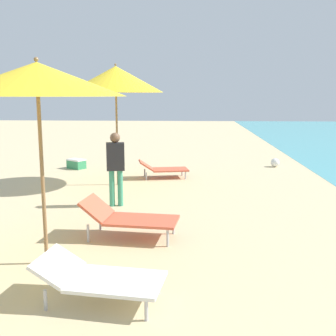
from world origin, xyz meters
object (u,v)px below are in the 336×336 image
cooler_box (76,164)px  umbrella_third (37,79)px  umbrella_farthest (116,79)px  beach_ball (275,163)px  lounger_farthest_shoreside (163,168)px  lounger_third_shoreside (129,217)px  lounger_third_inland (99,277)px  person_walking_near (116,162)px

cooler_box → umbrella_third: bearing=-77.3°
umbrella_farthest → beach_ball: bearing=32.8°
lounger_farthest_shoreside → lounger_third_shoreside: bearing=-104.0°
umbrella_farthest → cooler_box: size_ratio=4.72×
lounger_third_inland → person_walking_near: (-0.55, 3.99, 0.62)m
cooler_box → person_walking_near: bearing=-64.4°
lounger_third_inland → cooler_box: (-2.60, 8.27, -0.13)m
umbrella_third → lounger_third_inland: umbrella_third is taller
umbrella_third → cooler_box: 7.80m
lounger_farthest_shoreside → beach_ball: size_ratio=5.19×
lounger_third_shoreside → lounger_third_inland: 2.09m
umbrella_farthest → beach_ball: (4.52, 2.92, -2.50)m
lounger_farthest_shoreside → cooler_box: bearing=143.4°
cooler_box → lounger_third_inland: bearing=-72.6°
lounger_third_shoreside → lounger_third_inland: (-0.00, -2.09, -0.06)m
lounger_farthest_shoreside → umbrella_third: bearing=-112.6°
umbrella_third → person_walking_near: 3.39m
umbrella_third → umbrella_farthest: size_ratio=0.90×
beach_ball → umbrella_third: bearing=-120.0°
lounger_third_inland → lounger_farthest_shoreside: bearing=95.6°
umbrella_third → beach_ball: 9.47m
umbrella_third → lounger_farthest_shoreside: umbrella_third is taller
umbrella_third → beach_ball: (4.59, 7.95, -2.31)m
lounger_third_inland → cooler_box: bearing=114.7°
lounger_third_inland → cooler_box: lounger_third_inland is taller
lounger_third_inland → umbrella_farthest: bearing=105.6°
lounger_third_inland → lounger_farthest_shoreside: 6.97m
lounger_third_shoreside → person_walking_near: bearing=112.1°
beach_ball → lounger_farthest_shoreside: bearing=-150.0°
lounger_third_shoreside → lounger_third_inland: bearing=-84.2°
lounger_farthest_shoreside → person_walking_near: 3.13m
lounger_third_shoreside → person_walking_near: size_ratio=1.03×
lounger_farthest_shoreside → umbrella_farthest: bearing=-150.9°
umbrella_farthest → person_walking_near: size_ratio=1.99×
lounger_farthest_shoreside → beach_ball: (3.44, 1.98, -0.13)m
umbrella_third → lounger_third_inland: bearing=-46.3°
lounger_third_shoreside → cooler_box: (-2.60, 6.18, -0.19)m
person_walking_near → cooler_box: bearing=-165.4°
umbrella_third → lounger_third_shoreside: umbrella_third is taller
beach_ball → cooler_box: cooler_box is taller
person_walking_near → beach_ball: (4.19, 4.96, -0.77)m
beach_ball → lounger_third_shoreside: bearing=-117.9°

